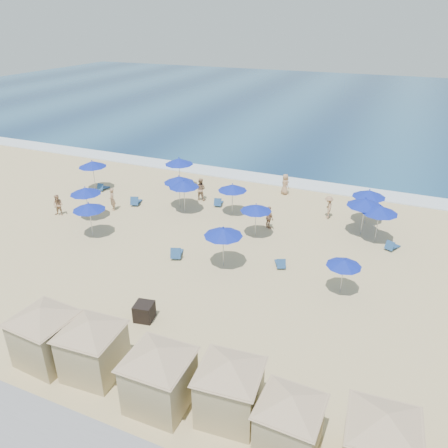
{
  "coord_description": "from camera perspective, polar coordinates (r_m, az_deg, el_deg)",
  "views": [
    {
      "loc": [
        9.59,
        -19.61,
        13.33
      ],
      "look_at": [
        -0.19,
        3.0,
        1.39
      ],
      "focal_mm": 35.0,
      "sensor_mm": 36.0,
      "label": 1
    }
  ],
  "objects": [
    {
      "name": "umbrella_5",
      "position": [
        31.81,
        -5.27,
        5.24
      ],
      "size": [
        2.21,
        2.21,
        2.52
      ],
      "color": "#A5A8AD",
      "rests_on": "ground"
    },
    {
      "name": "umbrella_6",
      "position": [
        24.58,
        -0.1,
        -1.03
      ],
      "size": [
        2.24,
        2.24,
        2.55
      ],
      "color": "#A5A8AD",
      "rests_on": "ground"
    },
    {
      "name": "cabana_0",
      "position": [
        19.84,
        -22.44,
        -12.36
      ],
      "size": [
        4.71,
        4.71,
        2.96
      ],
      "color": "tan",
      "rests_on": "ground"
    },
    {
      "name": "umbrella_11",
      "position": [
        23.26,
        15.42,
        -4.89
      ],
      "size": [
        1.83,
        1.83,
        2.08
      ],
      "color": "#A5A8AD",
      "rests_on": "ground"
    },
    {
      "name": "cabana_4",
      "position": [
        15.67,
        8.61,
        -23.48
      ],
      "size": [
        4.23,
        4.23,
        2.65
      ],
      "color": "tan",
      "rests_on": "ground"
    },
    {
      "name": "beachgoer_2",
      "position": [
        29.79,
        5.88,
        0.85
      ],
      "size": [
        0.99,
        0.88,
        1.62
      ],
      "primitive_type": "imported",
      "rotation": [
        0.0,
        0.0,
        2.5
      ],
      "color": "tan",
      "rests_on": "ground"
    },
    {
      "name": "umbrella_0",
      "position": [
        37.48,
        -16.82,
        7.52
      ],
      "size": [
        2.26,
        2.26,
        2.58
      ],
      "color": "#A5A8AD",
      "rests_on": "ground"
    },
    {
      "name": "beach_chair_3",
      "position": [
        26.58,
        -6.22,
        -3.76
      ],
      "size": [
        1.07,
        1.51,
        0.76
      ],
      "color": "navy",
      "rests_on": "ground"
    },
    {
      "name": "cabana_1",
      "position": [
        18.63,
        -16.91,
        -14.33
      ],
      "size": [
        4.59,
        4.59,
        2.88
      ],
      "color": "tan",
      "rests_on": "ground"
    },
    {
      "name": "umbrella_9",
      "position": [
        29.61,
        17.98,
        2.71
      ],
      "size": [
        2.35,
        2.35,
        2.68
      ],
      "color": "#A5A8AD",
      "rests_on": "ground"
    },
    {
      "name": "beach_chair_1",
      "position": [
        34.33,
        -11.45,
        2.94
      ],
      "size": [
        1.02,
        1.5,
        0.76
      ],
      "color": "navy",
      "rests_on": "ground"
    },
    {
      "name": "ground",
      "position": [
        25.58,
        -2.3,
        -5.58
      ],
      "size": [
        160.0,
        160.0,
        0.0
      ],
      "primitive_type": "plane",
      "color": "#CBB581",
      "rests_on": "ground"
    },
    {
      "name": "umbrella_12",
      "position": [
        31.44,
        18.44,
        3.8
      ],
      "size": [
        2.25,
        2.25,
        2.57
      ],
      "color": "#A5A8AD",
      "rests_on": "ground"
    },
    {
      "name": "ocean",
      "position": [
        76.39,
        16.37,
        14.84
      ],
      "size": [
        160.0,
        80.0,
        0.06
      ],
      "primitive_type": "cube",
      "color": "navy",
      "rests_on": "ground"
    },
    {
      "name": "cabana_3",
      "position": [
        16.36,
        0.75,
        -19.8
      ],
      "size": [
        4.52,
        4.52,
        2.85
      ],
      "color": "tan",
      "rests_on": "ground"
    },
    {
      "name": "beach_chair_5",
      "position": [
        29.2,
        21.07,
        -2.69
      ],
      "size": [
        0.97,
        1.31,
        0.66
      ],
      "color": "navy",
      "rests_on": "ground"
    },
    {
      "name": "surf_line",
      "position": [
        38.74,
        7.65,
        5.56
      ],
      "size": [
        160.0,
        2.5,
        0.08
      ],
      "primitive_type": "cube",
      "color": "white",
      "rests_on": "ground"
    },
    {
      "name": "beachgoer_0",
      "position": [
        33.48,
        -14.39,
        3.14
      ],
      "size": [
        0.74,
        0.72,
        1.72
      ],
      "primitive_type": "imported",
      "rotation": [
        0.0,
        0.0,
        5.58
      ],
      "color": "tan",
      "rests_on": "ground"
    },
    {
      "name": "beachgoer_1",
      "position": [
        34.33,
        -3.09,
        4.58
      ],
      "size": [
        0.88,
        0.69,
        1.78
      ],
      "primitive_type": "imported",
      "rotation": [
        0.0,
        0.0,
        3.16
      ],
      "color": "tan",
      "rests_on": "ground"
    },
    {
      "name": "umbrella_4",
      "position": [
        32.6,
        -5.91,
        5.81
      ],
      "size": [
        2.26,
        2.26,
        2.57
      ],
      "color": "#A5A8AD",
      "rests_on": "ground"
    },
    {
      "name": "beachgoer_4",
      "position": [
        35.76,
        7.98,
        5.18
      ],
      "size": [
        0.99,
        0.93,
        1.7
      ],
      "primitive_type": "imported",
      "rotation": [
        0.0,
        0.0,
        2.49
      ],
      "color": "tan",
      "rests_on": "ground"
    },
    {
      "name": "umbrella_2",
      "position": [
        36.5,
        -5.9,
        8.16
      ],
      "size": [
        2.35,
        2.35,
        2.67
      ],
      "color": "#A5A8AD",
      "rests_on": "ground"
    },
    {
      "name": "trash_bin",
      "position": [
        21.66,
        -10.38,
        -11.19
      ],
      "size": [
        1.01,
        1.01,
        0.87
      ],
      "primitive_type": "cube",
      "rotation": [
        0.0,
        0.0,
        0.18
      ],
      "color": "black",
      "rests_on": "ground"
    },
    {
      "name": "umbrella_3",
      "position": [
        29.45,
        -17.25,
        2.19
      ],
      "size": [
        2.11,
        2.11,
        2.4
      ],
      "color": "#A5A8AD",
      "rests_on": "ground"
    },
    {
      "name": "cabana_5",
      "position": [
        15.66,
        20.0,
        -24.57
      ],
      "size": [
        4.54,
        4.54,
        2.85
      ],
      "color": "tan",
      "rests_on": "ground"
    },
    {
      "name": "beachgoer_5",
      "position": [
        33.82,
        -20.85,
        2.31
      ],
      "size": [
        0.88,
        0.75,
        1.57
      ],
      "primitive_type": "imported",
      "rotation": [
        0.0,
        0.0,
        0.22
      ],
      "color": "tan",
      "rests_on": "ground"
    },
    {
      "name": "umbrella_1",
      "position": [
        32.08,
        -17.67,
        4.16
      ],
      "size": [
        2.16,
        2.16,
        2.45
      ],
      "color": "#A5A8AD",
      "rests_on": "ground"
    },
    {
      "name": "beachgoer_3",
      "position": [
        32.1,
        13.47,
        2.17
      ],
      "size": [
        0.84,
        1.17,
        1.64
      ],
      "primitive_type": "imported",
      "rotation": [
        0.0,
        0.0,
        4.95
      ],
      "color": "tan",
      "rests_on": "ground"
    },
    {
      "name": "beach_chair_4",
      "position": [
        25.67,
        7.38,
        -5.09
      ],
      "size": [
        0.95,
        1.26,
        0.63
      ],
      "color": "navy",
      "rests_on": "ground"
    },
    {
      "name": "beach_chair_0",
      "position": [
        37.86,
        -15.57,
        4.64
      ],
      "size": [
        0.65,
        1.25,
        0.66
      ],
      "color": "navy",
      "rests_on": "ground"
    },
    {
      "name": "umbrella_8",
      "position": [
        28.21,
        4.21,
        2.13
      ],
      "size": [
        2.04,
        2.04,
        2.32
      ],
      "color": "#A5A8AD",
      "rests_on": "ground"
    },
    {
      "name": "umbrella_10",
      "position": [
        29.06,
        19.71,
        1.79
      ],
      "size": [
        2.25,
        2.25,
        2.56
      ],
      "color": "#A5A8AD",
      "rests_on": "ground"
    },
    {
      "name": "cabana_2",
      "position": [
        16.85,
        -8.55,
        -18.2
      ],
      "size": [
        4.71,
        4.71,
        2.95
      ],
      "color": "tan",
      "rests_on": "ground"
    },
    {
      "name": "umbrella_7",
      "position": [
        31.33,
        1.11,
        4.8
      ],
      "size": [
        2.1,
        2.1,
        2.39
      ],
      "color": "#A5A8AD",
      "rests_on": "ground"
    },
    {
      "name": "beach_chair_2",
      "position": [
        33.49,
        -0.74,
        2.85
      ],
      "size": [
        0.85,
        1.35,
        0.69
      ],
      "color": "navy",
      "rests_on": "ground"
    }
  ]
}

